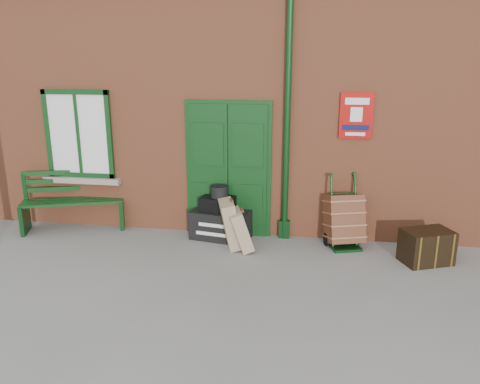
% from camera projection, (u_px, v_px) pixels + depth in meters
% --- Properties ---
extents(ground, '(80.00, 80.00, 0.00)m').
position_uv_depth(ground, '(231.00, 271.00, 6.59)').
color(ground, gray).
rests_on(ground, ground).
extents(station_building, '(10.30, 4.30, 4.36)m').
position_uv_depth(station_building, '(261.00, 97.00, 9.32)').
color(station_building, '#A95736').
rests_on(station_building, ground).
extents(bench, '(1.78, 1.08, 1.05)m').
position_uv_depth(bench, '(74.00, 199.00, 8.18)').
color(bench, '#0F3713').
rests_on(bench, ground).
extents(houdini_trunk, '(1.03, 0.68, 0.48)m').
position_uv_depth(houdini_trunk, '(221.00, 224.00, 7.77)').
color(houdini_trunk, black).
rests_on(houdini_trunk, ground).
extents(strongbox, '(0.58, 0.46, 0.24)m').
position_uv_depth(strongbox, '(218.00, 204.00, 7.68)').
color(strongbox, black).
rests_on(strongbox, houdini_trunk).
extents(hatbox, '(0.33, 0.33, 0.19)m').
position_uv_depth(hatbox, '(219.00, 191.00, 7.62)').
color(hatbox, black).
rests_on(hatbox, strongbox).
extents(suitcase_back, '(0.49, 0.61, 0.76)m').
position_uv_depth(suitcase_back, '(230.00, 224.00, 7.37)').
color(suitcase_back, tan).
rests_on(suitcase_back, ground).
extents(suitcase_front, '(0.50, 0.57, 0.66)m').
position_uv_depth(suitcase_front, '(241.00, 230.00, 7.26)').
color(suitcase_front, tan).
rests_on(suitcase_front, ground).
extents(porter_trolley, '(0.70, 0.73, 1.14)m').
position_uv_depth(porter_trolley, '(344.00, 220.00, 7.39)').
color(porter_trolley, black).
rests_on(porter_trolley, ground).
extents(dark_trunk, '(0.81, 0.68, 0.50)m').
position_uv_depth(dark_trunk, '(427.00, 247.00, 6.82)').
color(dark_trunk, black).
rests_on(dark_trunk, ground).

